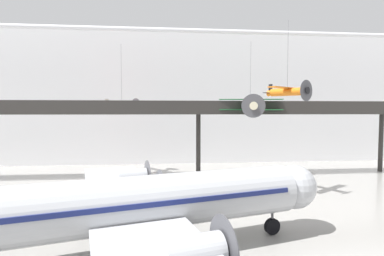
% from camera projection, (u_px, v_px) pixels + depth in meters
% --- Properties ---
extents(hangar_back_wall, '(140.00, 3.00, 25.43)m').
position_uv_depth(hangar_back_wall, '(191.00, 97.00, 58.06)').
color(hangar_back_wall, white).
rests_on(hangar_back_wall, ground).
extents(mezzanine_walkway, '(110.00, 3.20, 11.45)m').
position_uv_depth(mezzanine_walkway, '(199.00, 112.00, 45.04)').
color(mezzanine_walkway, '#2D2B28').
rests_on(mezzanine_walkway, ground).
extents(ceiling_truss_beam, '(120.00, 0.60, 0.60)m').
position_uv_depth(ceiling_truss_beam, '(203.00, 31.00, 40.12)').
color(ceiling_truss_beam, silver).
extents(airliner_silver_main, '(31.51, 36.49, 10.64)m').
position_uv_depth(airliner_silver_main, '(119.00, 206.00, 19.59)').
color(airliner_silver_main, '#B7BABF').
rests_on(airliner_silver_main, ground).
extents(suspended_plane_green_biplane, '(9.33, 7.67, 11.17)m').
position_uv_depth(suspended_plane_green_biplane, '(250.00, 106.00, 44.37)').
color(suspended_plane_green_biplane, '#1E6B33').
extents(suspended_plane_orange_highwing, '(6.08, 5.52, 9.27)m').
position_uv_depth(suspended_plane_orange_highwing, '(287.00, 91.00, 34.38)').
color(suspended_plane_orange_highwing, orange).
extents(suspended_plane_red_highwing, '(5.98, 6.10, 10.68)m').
position_uv_depth(suspended_plane_red_highwing, '(122.00, 107.00, 46.10)').
color(suspended_plane_red_highwing, red).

